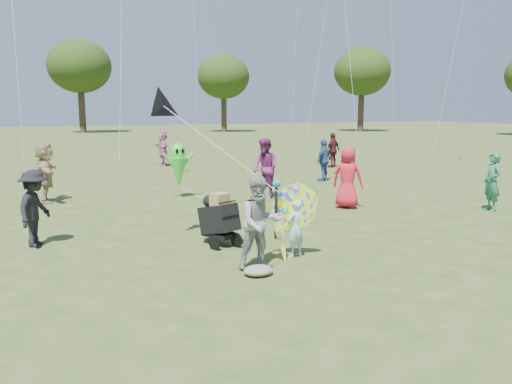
% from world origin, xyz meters
% --- Properties ---
extents(ground, '(160.00, 160.00, 0.00)m').
position_xyz_m(ground, '(0.00, 0.00, 0.00)').
color(ground, '#51592B').
rests_on(ground, ground).
extents(child_girl, '(0.47, 0.37, 1.11)m').
position_xyz_m(child_girl, '(0.08, 0.34, 0.56)').
color(child_girl, '#9FCBE2').
rests_on(child_girl, ground).
extents(adult_man, '(0.83, 0.67, 1.64)m').
position_xyz_m(adult_man, '(-0.81, 0.01, 0.82)').
color(adult_man, gray).
rests_on(adult_man, ground).
extents(grey_bag, '(0.52, 0.43, 0.17)m').
position_xyz_m(grey_bag, '(-1.01, -0.33, 0.08)').
color(grey_bag, gray).
rests_on(grey_bag, ground).
extents(crowd_a, '(0.98, 1.02, 1.76)m').
position_xyz_m(crowd_a, '(3.78, 3.90, 0.88)').
color(crowd_a, red).
rests_on(crowd_a, ground).
extents(crowd_b, '(1.00, 1.18, 1.58)m').
position_xyz_m(crowd_b, '(-4.36, 3.24, 0.79)').
color(crowd_b, black).
rests_on(crowd_b, ground).
extents(crowd_c, '(1.03, 0.81, 1.63)m').
position_xyz_m(crowd_c, '(6.07, 8.73, 0.82)').
color(crowd_c, '#2F4E82').
rests_on(crowd_c, ground).
extents(crowd_d, '(0.68, 1.72, 1.81)m').
position_xyz_m(crowd_d, '(-3.94, 8.46, 0.90)').
color(crowd_d, tan).
rests_on(crowd_d, ground).
extents(crowd_e, '(0.84, 1.01, 1.89)m').
position_xyz_m(crowd_e, '(2.37, 6.35, 0.94)').
color(crowd_e, '#702564').
rests_on(crowd_e, ground).
extents(crowd_f, '(0.56, 0.69, 1.62)m').
position_xyz_m(crowd_f, '(7.10, 1.84, 0.81)').
color(crowd_f, '#296E55').
rests_on(crowd_f, ground).
extents(crowd_h, '(1.06, 0.74, 1.67)m').
position_xyz_m(crowd_h, '(9.00, 12.51, 0.83)').
color(crowd_h, '#4D191E').
rests_on(crowd_h, ground).
extents(crowd_j, '(0.62, 1.70, 1.80)m').
position_xyz_m(crowd_j, '(1.75, 16.69, 0.90)').
color(crowd_j, '#C16E9D').
rests_on(crowd_j, ground).
extents(jogging_stroller, '(0.75, 1.14, 1.09)m').
position_xyz_m(jogging_stroller, '(-0.91, 1.82, 0.61)').
color(jogging_stroller, black).
rests_on(jogging_stroller, ground).
extents(butterfly_kite, '(1.74, 0.75, 1.73)m').
position_xyz_m(butterfly_kite, '(-0.30, 0.30, 0.76)').
color(butterfly_kite, '#FF282F').
rests_on(butterfly_kite, ground).
extents(delta_kite_rig, '(1.90, 2.61, 1.94)m').
position_xyz_m(delta_kite_rig, '(-1.84, 2.38, 2.84)').
color(delta_kite_rig, black).
rests_on(delta_kite_rig, ground).
extents(alien_kite, '(1.12, 0.69, 1.74)m').
position_xyz_m(alien_kite, '(-0.10, 7.49, 0.97)').
color(alien_kite, '#33D93D').
rests_on(alien_kite, ground).
extents(tree_line, '(91.78, 33.60, 10.79)m').
position_xyz_m(tree_line, '(3.67, 44.99, 6.86)').
color(tree_line, '#3A2D21').
rests_on(tree_line, ground).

